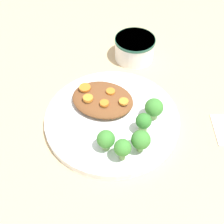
{
  "coord_description": "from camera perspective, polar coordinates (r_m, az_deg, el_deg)",
  "views": [
    {
      "loc": [
        -0.14,
        0.41,
        0.52
      ],
      "look_at": [
        0.0,
        0.0,
        0.03
      ],
      "focal_mm": 50.0,
      "sensor_mm": 36.0,
      "label": 1
    }
  ],
  "objects": [
    {
      "name": "dip_bowl",
      "position": [
        0.82,
        4.16,
        11.73
      ],
      "size": [
        0.1,
        0.1,
        0.06
      ],
      "color": "white",
      "rests_on": "ground_plane"
    },
    {
      "name": "carrot_slice_1",
      "position": [
        0.67,
        -4.4,
        2.52
      ],
      "size": [
        0.02,
        0.02,
        0.01
      ],
      "primitive_type": "cylinder",
      "color": "orange",
      "rests_on": "stew_mound"
    },
    {
      "name": "carrot_slice_2",
      "position": [
        0.68,
        -0.27,
        3.79
      ],
      "size": [
        0.02,
        0.02,
        0.0
      ],
      "primitive_type": "cylinder",
      "color": "orange",
      "rests_on": "stew_mound"
    },
    {
      "name": "plate",
      "position": [
        0.67,
        -0.0,
        -1.16
      ],
      "size": [
        0.29,
        0.29,
        0.02
      ],
      "color": "white",
      "rests_on": "ground_plane"
    },
    {
      "name": "ground_plane",
      "position": [
        0.68,
        -0.0,
        -1.77
      ],
      "size": [
        4.0,
        4.0,
        0.0
      ],
      "primitive_type": "plane",
      "color": "tan"
    },
    {
      "name": "broccoli_floret_4",
      "position": [
        0.58,
        1.94,
        -6.65
      ],
      "size": [
        0.03,
        0.03,
        0.05
      ],
      "color": "#759E51",
      "rests_on": "plate"
    },
    {
      "name": "carrot_slice_4",
      "position": [
        0.66,
        -1.41,
        1.6
      ],
      "size": [
        0.02,
        0.02,
        0.01
      ],
      "primitive_type": "cylinder",
      "color": "orange",
      "rests_on": "stew_mound"
    },
    {
      "name": "stew_mound",
      "position": [
        0.68,
        -1.74,
        2.31
      ],
      "size": [
        0.14,
        0.11,
        0.02
      ],
      "primitive_type": "ellipsoid",
      "color": "brown",
      "rests_on": "plate"
    },
    {
      "name": "broccoli_floret_3",
      "position": [
        0.65,
        7.67,
        0.69
      ],
      "size": [
        0.04,
        0.04,
        0.05
      ],
      "color": "#7FA85B",
      "rests_on": "plate"
    },
    {
      "name": "carrot_slice_3",
      "position": [
        0.69,
        -4.98,
        4.46
      ],
      "size": [
        0.03,
        0.03,
        0.01
      ],
      "primitive_type": "cylinder",
      "color": "orange",
      "rests_on": "stew_mound"
    },
    {
      "name": "broccoli_floret_0",
      "position": [
        0.62,
        5.77,
        -1.85
      ],
      "size": [
        0.03,
        0.03,
        0.05
      ],
      "color": "#7FA85B",
      "rests_on": "plate"
    },
    {
      "name": "broccoli_floret_1",
      "position": [
        0.6,
        -1.12,
        -5.07
      ],
      "size": [
        0.04,
        0.04,
        0.05
      ],
      "color": "#7FA85B",
      "rests_on": "plate"
    },
    {
      "name": "broccoli_floret_2",
      "position": [
        0.59,
        5.29,
        -5.15
      ],
      "size": [
        0.04,
        0.04,
        0.05
      ],
      "color": "#759E51",
      "rests_on": "plate"
    },
    {
      "name": "carrot_slice_0",
      "position": [
        0.66,
        2.15,
        1.93
      ],
      "size": [
        0.02,
        0.02,
        0.0
      ],
      "primitive_type": "cylinder",
      "color": "orange",
      "rests_on": "stew_mound"
    }
  ]
}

